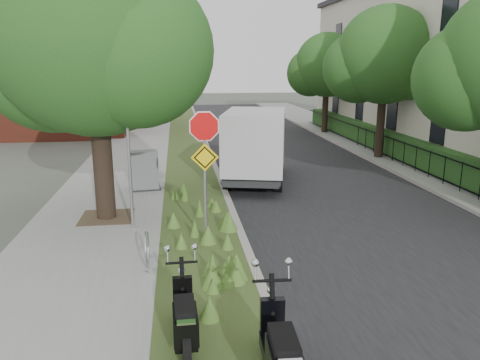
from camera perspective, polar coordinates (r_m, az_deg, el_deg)
The scene contains 20 objects.
ground at distance 10.87m, azimuth 3.56°, elevation -8.91°, with size 120.00×120.00×0.00m, color #4C5147.
sidewalk_near at distance 20.37m, azimuth -13.85°, elevation 1.79°, with size 3.50×60.00×0.12m, color gray.
verge at distance 20.25m, azimuth -6.10°, elevation 2.05°, with size 2.00×60.00×0.12m, color #384D21.
kerb_near at distance 20.30m, azimuth -3.28°, elevation 2.15°, with size 0.20×60.00×0.13m, color #9E9991.
road at distance 20.86m, azimuth 6.36°, elevation 2.25°, with size 7.00×60.00×0.01m, color black.
kerb_far at distance 21.95m, azimuth 15.28°, elevation 2.58°, with size 0.20×60.00×0.13m, color #9E9991.
footpath_far at distance 22.66m, azimuth 19.25°, elevation 2.63°, with size 3.20×60.00×0.12m, color gray.
street_tree_main at distance 12.86m, azimuth -17.70°, elevation 15.94°, with size 6.21×5.54×7.66m.
bare_post at distance 11.86m, azimuth -13.40°, elevation 3.40°, with size 0.08×0.08×4.00m.
bike_hoop at distance 9.96m, azimuth -11.28°, elevation -8.27°, with size 0.06×0.78×0.77m.
sign_assembly at distance 10.58m, azimuth -4.33°, elevation 3.62°, with size 0.94×0.08×3.22m.
fence_far at distance 22.13m, azimuth 17.06°, elevation 4.14°, with size 0.04×24.00×1.00m.
hedge_far at distance 22.43m, azimuth 18.69°, elevation 4.14°, with size 1.00×24.00×1.10m, color #1D4819.
brick_building at distance 32.69m, azimuth -21.51°, elevation 13.04°, with size 9.40×10.40×8.30m.
far_tree_b at distance 21.77m, azimuth 17.07°, elevation 13.79°, with size 4.83×4.31×6.56m.
far_tree_c at distance 29.25m, azimuth 10.42°, elevation 13.25°, with size 4.37×3.89×5.93m.
scooter_near at distance 7.22m, azimuth -6.73°, elevation -17.02°, with size 0.37×1.71×0.81m.
scooter_far at distance 6.40m, azimuth 4.99°, elevation -21.05°, with size 0.43×1.88×0.89m.
box_truck at distance 16.96m, azimuth 1.95°, elevation 4.62°, with size 3.01×5.26×2.24m.
utility_cabinet at distance 15.90m, azimuth -11.52°, elevation 1.08°, with size 1.05×0.76×1.30m.
Camera 1 is at (-1.99, -9.81, 4.23)m, focal length 35.00 mm.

